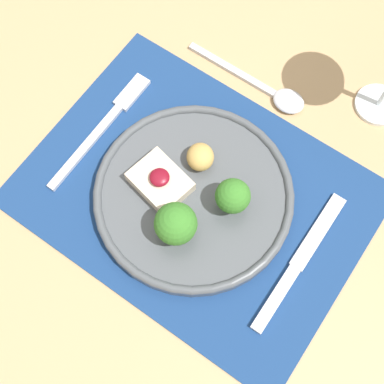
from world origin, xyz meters
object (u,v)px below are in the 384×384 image
(spoon, at_px, (272,92))
(knife, at_px, (294,270))
(dinner_plate, at_px, (191,195))
(fork, at_px, (106,122))

(spoon, bearing_deg, knife, -51.91)
(knife, height_order, spoon, spoon)
(dinner_plate, distance_m, fork, 0.17)
(dinner_plate, relative_size, fork, 1.25)
(dinner_plate, height_order, fork, dinner_plate)
(fork, relative_size, spoon, 1.09)
(dinner_plate, xyz_separation_m, spoon, (0.00, 0.21, -0.01))
(fork, xyz_separation_m, spoon, (0.17, 0.18, -0.00))
(knife, xyz_separation_m, spoon, (-0.17, 0.21, -0.00))
(dinner_plate, distance_m, spoon, 0.21)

